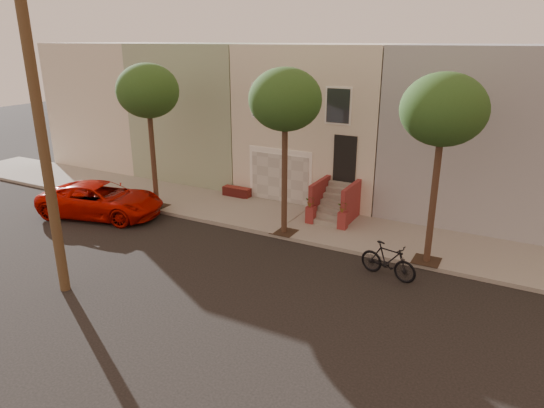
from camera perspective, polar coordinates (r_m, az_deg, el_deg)
The scene contains 9 objects.
ground at distance 16.62m, azimuth -7.90°, elevation -7.61°, with size 90.00×90.00×0.00m, color black.
sidewalk at distance 20.75m, azimuth 0.79°, elevation -1.67°, with size 40.00×3.70×0.15m, color gray.
house_row at distance 25.03m, azimuth 7.16°, elevation 10.21°, with size 33.10×11.70×7.00m.
tree_left at distance 21.53m, azimuth -14.45°, elevation 12.70°, with size 2.70×2.57×6.30m.
tree_mid at distance 17.81m, azimuth 1.56°, elevation 12.09°, with size 2.70×2.57×6.30m.
tree_right at distance 16.10m, azimuth 19.58°, elevation 10.31°, with size 2.70×2.57×6.30m.
utility_pole at distance 8.99m, azimuth 21.20°, elevation 3.59°, with size 23.60×1.22×10.00m.
pickup_truck at distance 22.27m, azimuth -19.49°, elevation 0.48°, with size 2.47×5.35×1.49m, color #B70A00.
motorcycle at distance 16.13m, azimuth 13.55°, elevation -6.50°, with size 0.55×1.96×1.18m, color black.
Camera 1 is at (9.00, -11.87, 7.36)m, focal length 31.90 mm.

